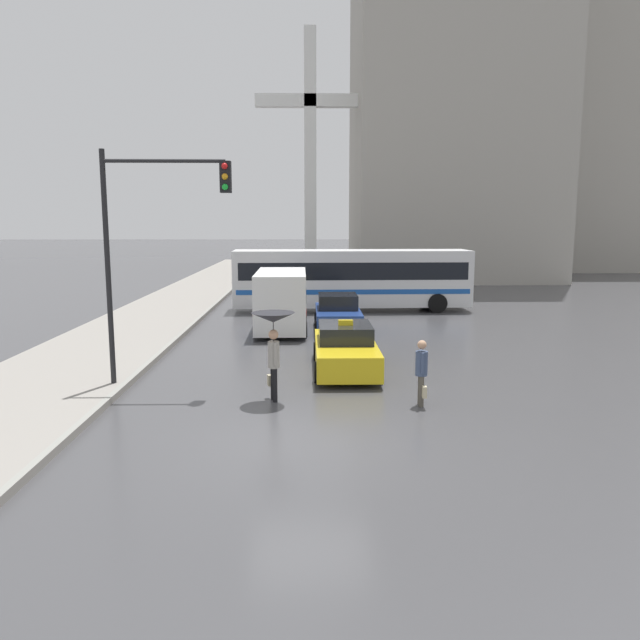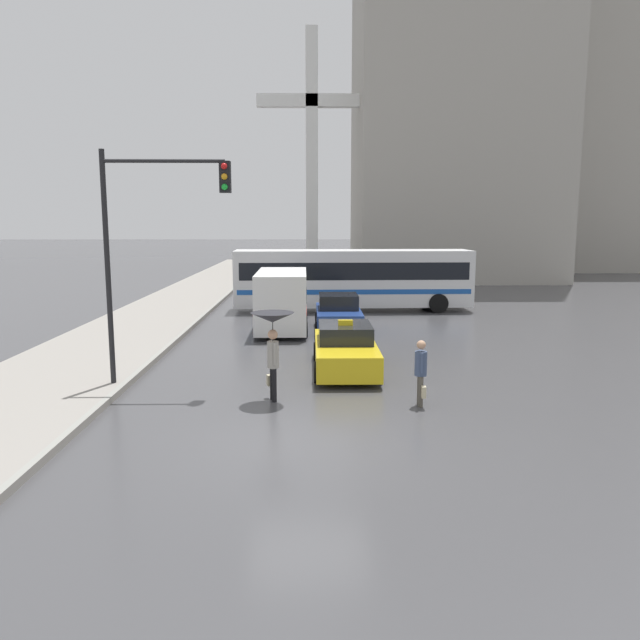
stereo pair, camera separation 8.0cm
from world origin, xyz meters
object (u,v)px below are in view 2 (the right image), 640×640
(sedan_red, at_px, (338,314))
(city_bus, at_px, (353,277))
(ambulance_van, at_px, (282,298))
(pedestrian_with_umbrella, at_px, (273,329))
(monument_cross, at_px, (312,140))
(pedestrian_man, at_px, (421,369))
(traffic_light, at_px, (153,227))
(taxi, at_px, (345,349))

(sedan_red, xyz_separation_m, city_bus, (0.99, 6.08, 1.02))
(ambulance_van, relative_size, pedestrian_with_umbrella, 2.26)
(city_bus, height_order, monument_cross, monument_cross)
(pedestrian_man, distance_m, monument_cross, 34.79)
(city_bus, distance_m, pedestrian_man, 16.84)
(pedestrian_with_umbrella, height_order, monument_cross, monument_cross)
(traffic_light, bearing_deg, city_bus, 67.58)
(city_bus, bearing_deg, pedestrian_with_umbrella, -12.24)
(city_bus, bearing_deg, sedan_red, -10.77)
(pedestrian_man, relative_size, traffic_light, 0.26)
(city_bus, height_order, traffic_light, traffic_light)
(pedestrian_with_umbrella, relative_size, monument_cross, 0.12)
(city_bus, distance_m, traffic_light, 16.57)
(city_bus, relative_size, monument_cross, 0.65)
(sedan_red, relative_size, ambulance_van, 0.82)
(taxi, height_order, ambulance_van, ambulance_van)
(taxi, bearing_deg, city_bus, -94.77)
(sedan_red, height_order, monument_cross, monument_cross)
(pedestrian_man, height_order, monument_cross, monument_cross)
(traffic_light, xyz_separation_m, monument_cross, (4.22, 31.65, 6.16))
(pedestrian_man, bearing_deg, pedestrian_with_umbrella, -95.64)
(ambulance_van, xyz_separation_m, pedestrian_with_umbrella, (0.24, -10.29, 0.48))
(taxi, relative_size, pedestrian_man, 2.81)
(sedan_red, xyz_separation_m, traffic_light, (-5.25, -9.04, 3.65))
(traffic_light, bearing_deg, sedan_red, 59.85)
(taxi, height_order, city_bus, city_bus)
(pedestrian_with_umbrella, bearing_deg, monument_cross, -18.19)
(city_bus, bearing_deg, pedestrian_man, 0.32)
(city_bus, height_order, pedestrian_man, city_bus)
(sedan_red, xyz_separation_m, pedestrian_man, (1.53, -10.73, 0.24))
(city_bus, xyz_separation_m, pedestrian_with_umbrella, (-3.08, -16.32, 0.14))
(traffic_light, bearing_deg, monument_cross, 82.40)
(sedan_red, distance_m, pedestrian_man, 10.85)
(taxi, bearing_deg, ambulance_van, -72.39)
(sedan_red, distance_m, ambulance_van, 2.43)
(ambulance_van, bearing_deg, pedestrian_man, 109.11)
(city_bus, distance_m, pedestrian_with_umbrella, 16.61)
(pedestrian_man, bearing_deg, monument_cross, -173.39)
(taxi, height_order, traffic_light, traffic_light)
(city_bus, bearing_deg, taxi, -6.31)
(pedestrian_with_umbrella, height_order, pedestrian_man, pedestrian_with_umbrella)
(taxi, distance_m, monument_cross, 31.20)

